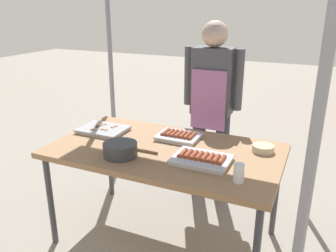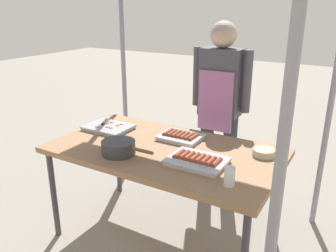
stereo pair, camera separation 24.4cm
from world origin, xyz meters
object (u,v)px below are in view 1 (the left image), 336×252
at_px(tray_grilled_sausages, 179,136).
at_px(condiment_bowl, 263,148).
at_px(tray_meat_skewers, 103,130).
at_px(cooking_wok, 121,149).
at_px(drink_cup_near_edge, 239,173).
at_px(tray_pork_links, 202,159).
at_px(stall_table, 165,155).
at_px(vendor_woman, 212,98).

bearing_deg(tray_grilled_sausages, condiment_bowl, 2.06).
xyz_separation_m(tray_meat_skewers, cooking_wok, (0.38, -0.34, 0.03)).
distance_m(tray_meat_skewers, condiment_bowl, 1.23).
bearing_deg(drink_cup_near_edge, tray_meat_skewers, 162.32).
height_order(tray_pork_links, condiment_bowl, tray_pork_links).
distance_m(tray_grilled_sausages, drink_cup_near_edge, 0.74).
relative_size(tray_grilled_sausages, tray_meat_skewers, 0.85).
height_order(tray_pork_links, drink_cup_near_edge, drink_cup_near_edge).
relative_size(stall_table, condiment_bowl, 10.73).
bearing_deg(vendor_woman, tray_pork_links, 103.84).
xyz_separation_m(tray_meat_skewers, tray_pork_links, (0.90, -0.21, 0.01)).
bearing_deg(tray_pork_links, drink_cup_near_edge, -30.21).
xyz_separation_m(cooking_wok, condiment_bowl, (0.85, 0.47, -0.03)).
xyz_separation_m(tray_pork_links, drink_cup_near_edge, (0.28, -0.16, 0.03)).
xyz_separation_m(stall_table, tray_grilled_sausages, (0.02, 0.21, 0.07)).
height_order(tray_meat_skewers, vendor_woman, vendor_woman).
relative_size(condiment_bowl, vendor_woman, 0.09).
relative_size(stall_table, tray_meat_skewers, 4.38).
bearing_deg(condiment_bowl, cooking_wok, -151.21).
bearing_deg(cooking_wok, drink_cup_near_edge, -2.28).
height_order(tray_grilled_sausages, tray_meat_skewers, tray_grilled_sausages).
bearing_deg(tray_grilled_sausages, tray_meat_skewers, -170.39).
xyz_separation_m(stall_table, cooking_wok, (-0.21, -0.24, 0.10)).
distance_m(tray_meat_skewers, cooking_wok, 0.51).
xyz_separation_m(tray_meat_skewers, condiment_bowl, (1.23, 0.12, 0.01)).
height_order(tray_grilled_sausages, drink_cup_near_edge, drink_cup_near_edge).
distance_m(tray_pork_links, condiment_bowl, 0.47).
distance_m(stall_table, tray_grilled_sausages, 0.22).
distance_m(drink_cup_near_edge, vendor_woman, 1.17).
relative_size(tray_pork_links, cooking_wok, 0.94).
height_order(stall_table, vendor_woman, vendor_woman).
bearing_deg(tray_pork_links, condiment_bowl, 45.80).
bearing_deg(tray_pork_links, stall_table, 160.28).
bearing_deg(stall_table, tray_grilled_sausages, 85.35).
bearing_deg(drink_cup_near_edge, tray_pork_links, 149.79).
xyz_separation_m(tray_pork_links, condiment_bowl, (0.33, 0.34, 0.00)).
relative_size(cooking_wok, condiment_bowl, 2.61).
distance_m(stall_table, condiment_bowl, 0.68).
xyz_separation_m(tray_pork_links, cooking_wok, (-0.52, -0.13, 0.03)).
bearing_deg(vendor_woman, drink_cup_near_edge, 115.30).
relative_size(tray_meat_skewers, condiment_bowl, 2.45).
distance_m(tray_meat_skewers, tray_pork_links, 0.92).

